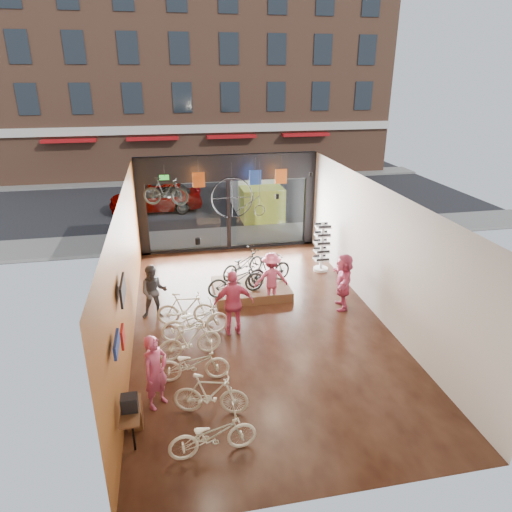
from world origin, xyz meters
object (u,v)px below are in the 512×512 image
object	(u,v)px
floor_bike_5	(186,309)
penny_farthing	(241,199)
display_bike_left	(236,280)
floor_bike_2	(193,364)
sunglasses_rack	(322,247)
street_car	(156,196)
customer_1	(154,292)
floor_bike_3	(190,340)
hung_bike	(166,191)
customer_5	(343,281)
floor_bike_0	(213,435)
floor_bike_4	(195,321)
box_truck	(255,188)
customer_0	(156,372)
customer_3	(271,278)
display_bike_right	(243,264)
display_bike_mid	(269,270)
customer_2	(234,303)
floor_bike_1	(211,394)
display_platform	(251,289)

from	to	relation	value
floor_bike_5	penny_farthing	world-z (taller)	penny_farthing
floor_bike_5	display_bike_left	bearing A→B (deg)	-50.32
floor_bike_2	sunglasses_rack	bearing A→B (deg)	-37.92
floor_bike_2	sunglasses_rack	distance (m)	7.42
street_car	penny_farthing	bearing A→B (deg)	22.37
customer_1	floor_bike_3	bearing A→B (deg)	-67.90
floor_bike_3	hung_bike	distance (m)	6.11
display_bike_left	customer_5	bearing A→B (deg)	-118.53
floor_bike_0	floor_bike_4	world-z (taller)	floor_bike_4
floor_bike_5	customer_1	distance (m)	1.11
box_truck	customer_5	distance (m)	10.67
box_truck	customer_0	size ratio (longest dim) A/B	3.62
street_car	floor_bike_5	bearing A→B (deg)	4.33
display_bike_left	customer_3	bearing A→B (deg)	-111.01
display_bike_right	customer_0	world-z (taller)	customer_0
floor_bike_0	floor_bike_3	xyz separation A→B (m)	(-0.23, 3.25, 0.05)
display_bike_mid	customer_3	xyz separation A→B (m)	(-0.09, -0.69, 0.02)
display_bike_right	customer_0	xyz separation A→B (m)	(-2.80, -5.56, 0.09)
street_car	hung_bike	xyz separation A→B (m)	(0.55, -7.80, 2.14)
customer_5	floor_bike_0	bearing A→B (deg)	-25.96
box_truck	display_bike_right	size ratio (longest dim) A/B	3.52
floor_bike_0	floor_bike_5	bearing A→B (deg)	-2.26
customer_2	display_bike_right	bearing A→B (deg)	-105.19
display_bike_mid	customer_0	size ratio (longest dim) A/B	0.98
box_truck	customer_0	xyz separation A→B (m)	(-4.85, -14.07, -0.36)
floor_bike_0	display_bike_left	bearing A→B (deg)	-17.89
street_car	customer_5	world-z (taller)	customer_5
floor_bike_1	customer_3	world-z (taller)	customer_3
street_car	display_bike_right	size ratio (longest dim) A/B	2.65
display_bike_left	penny_farthing	xyz separation A→B (m)	(0.68, 3.05, 1.72)
box_truck	floor_bike_3	xyz separation A→B (m)	(-4.06, -12.40, -0.72)
floor_bike_3	customer_0	world-z (taller)	customer_0
floor_bike_5	penny_farthing	size ratio (longest dim) A/B	0.88
street_car	penny_farthing	size ratio (longest dim) A/B	2.47
floor_bike_0	display_bike_left	distance (m)	6.08
street_car	hung_bike	bearing A→B (deg)	4.02
street_car	floor_bike_4	bearing A→B (deg)	4.98
floor_bike_1	sunglasses_rack	xyz separation A→B (m)	(4.68, 6.69, 0.41)
floor_bike_4	box_truck	bearing A→B (deg)	-28.89
box_truck	display_bike_mid	xyz separation A→B (m)	(-1.31, -9.21, -0.41)
customer_3	sunglasses_rack	xyz separation A→B (m)	(2.32, 2.05, 0.07)
street_car	floor_bike_2	distance (m)	14.37
floor_bike_5	customer_5	world-z (taller)	customer_5
display_platform	hung_bike	size ratio (longest dim) A/B	1.52
display_bike_right	customer_0	bearing A→B (deg)	120.54
floor_bike_0	customer_3	bearing A→B (deg)	-27.88
display_bike_right	customer_0	distance (m)	6.23
box_truck	sunglasses_rack	world-z (taller)	box_truck
floor_bike_0	customer_0	world-z (taller)	customer_0
customer_1	customer_5	distance (m)	5.60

